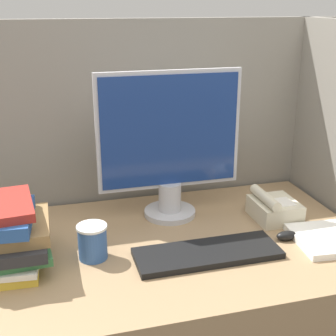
% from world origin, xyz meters
% --- Properties ---
extents(cubicle_panel_rear, '(1.81, 0.04, 1.43)m').
position_xyz_m(cubicle_panel_rear, '(0.00, 0.84, 0.71)').
color(cubicle_panel_rear, gray).
rests_on(cubicle_panel_rear, ground_plane).
extents(desk, '(1.41, 0.80, 0.73)m').
position_xyz_m(desk, '(0.00, 0.40, 0.37)').
color(desk, '#937551').
rests_on(desk, ground_plane).
extents(monitor, '(0.52, 0.19, 0.53)m').
position_xyz_m(monitor, '(0.10, 0.61, 0.99)').
color(monitor, '#B7B7BC').
rests_on(monitor, desk).
extents(keyboard, '(0.46, 0.16, 0.02)m').
position_xyz_m(keyboard, '(0.14, 0.28, 0.74)').
color(keyboard, black).
rests_on(keyboard, desk).
extents(mouse, '(0.07, 0.04, 0.03)m').
position_xyz_m(mouse, '(0.43, 0.31, 0.75)').
color(mouse, black).
rests_on(mouse, desk).
extents(coffee_cup, '(0.09, 0.09, 0.11)m').
position_xyz_m(coffee_cup, '(-0.21, 0.37, 0.79)').
color(coffee_cup, '#335999').
rests_on(coffee_cup, desk).
extents(book_stack, '(0.25, 0.30, 0.21)m').
position_xyz_m(book_stack, '(-0.46, 0.39, 0.83)').
color(book_stack, gold).
rests_on(book_stack, desk).
extents(desk_telephone, '(0.15, 0.18, 0.11)m').
position_xyz_m(desk_telephone, '(0.46, 0.47, 0.77)').
color(desk_telephone, beige).
rests_on(desk_telephone, desk).
extents(paper_pile, '(0.22, 0.24, 0.02)m').
position_xyz_m(paper_pile, '(0.54, 0.27, 0.74)').
color(paper_pile, white).
rests_on(paper_pile, desk).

